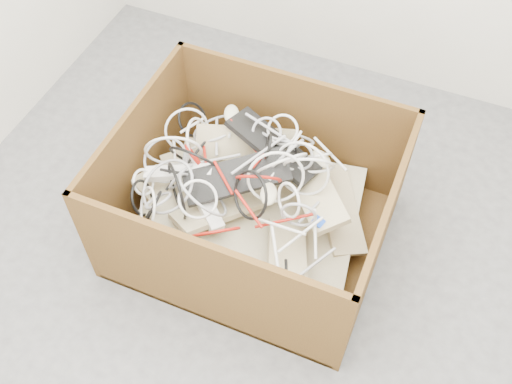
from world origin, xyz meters
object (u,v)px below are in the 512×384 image
at_px(cardboard_box, 251,215).
at_px(power_strip_left, 179,173).
at_px(power_strip_right, 203,199).
at_px(vga_plug, 318,222).

distance_m(cardboard_box, power_strip_left, 0.37).
distance_m(power_strip_right, vga_plug, 0.48).
distance_m(cardboard_box, vga_plug, 0.37).
xyz_separation_m(cardboard_box, power_strip_right, (-0.16, -0.11, 0.17)).
xyz_separation_m(power_strip_left, vga_plug, (0.61, -0.00, -0.01)).
xyz_separation_m(power_strip_right, vga_plug, (0.47, 0.06, 0.02)).
xyz_separation_m(cardboard_box, power_strip_left, (-0.30, -0.05, 0.21)).
height_order(power_strip_left, vga_plug, power_strip_left).
bearing_deg(power_strip_left, cardboard_box, -3.56).
xyz_separation_m(power_strip_left, power_strip_right, (0.14, -0.06, -0.04)).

